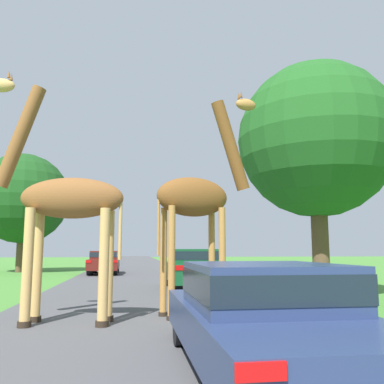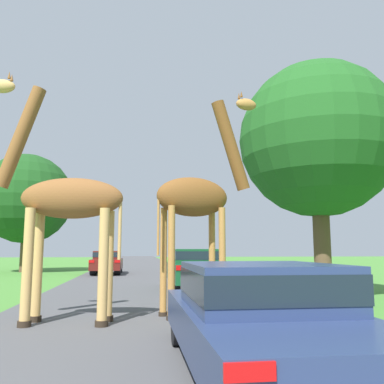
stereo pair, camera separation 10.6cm
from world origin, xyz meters
name	(u,v)px [view 1 (the left image)]	position (x,y,z in m)	size (l,w,h in m)	color
road	(135,270)	(0.00, 30.00, 0.00)	(6.65, 120.00, 0.00)	#4C4C4F
giraffe_near_road	(200,197)	(1.27, 10.03, 2.68)	(2.63, 1.06, 5.42)	#B77F3D
giraffe_companion	(65,204)	(-1.66, 9.42, 2.40)	(2.97, 0.99, 5.27)	tan
car_lead_maroon	(264,312)	(1.39, 5.87, 0.69)	(1.97, 4.77, 1.30)	navy
car_queue_right	(195,267)	(2.14, 16.49, 0.78)	(1.99, 3.99, 1.49)	#144C28
car_queue_left	(104,262)	(-1.92, 26.14, 0.74)	(1.72, 4.29, 1.38)	#561914
tree_centre_back	(23,198)	(-7.49, 28.77, 4.81)	(5.93, 5.93, 7.79)	brown
tree_right_cluster	(316,141)	(5.60, 12.92, 4.99)	(5.05, 5.05, 7.54)	brown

